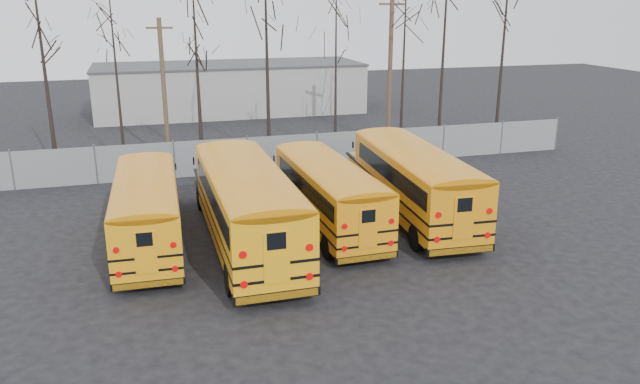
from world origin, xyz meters
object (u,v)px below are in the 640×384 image
object	(u,v)px
bus_a	(146,205)
bus_c	(327,188)
utility_pole_right	(390,67)
bus_b	(246,200)
bus_d	(413,176)
utility_pole_left	(164,91)

from	to	relation	value
bus_a	bus_c	world-z (taller)	bus_c
bus_c	utility_pole_right	bearing A→B (deg)	58.00
bus_a	bus_b	xyz separation A→B (m)	(3.65, -1.36, 0.28)
bus_a	bus_b	world-z (taller)	bus_b
bus_c	bus_b	bearing A→B (deg)	-159.82
bus_b	bus_c	distance (m)	3.96
bus_b	bus_d	xyz separation A→B (m)	(7.60, 1.55, -0.07)
bus_d	bus_a	bearing A→B (deg)	-175.52
utility_pole_left	utility_pole_right	distance (m)	14.98
bus_b	utility_pole_left	distance (m)	14.88
bus_b	bus_c	xyz separation A→B (m)	(3.67, 1.45, -0.27)
bus_c	bus_a	bearing A→B (deg)	179.29
bus_d	utility_pole_left	world-z (taller)	utility_pole_left
bus_d	utility_pole_right	size ratio (longest dim) A/B	1.21
bus_d	utility_pole_left	bearing A→B (deg)	130.47
bus_d	utility_pole_right	world-z (taller)	utility_pole_right
bus_c	bus_d	distance (m)	3.94
utility_pole_right	bus_c	bearing A→B (deg)	-99.71
bus_c	utility_pole_left	bearing A→B (deg)	112.61
bus_c	utility_pole_right	xyz separation A→B (m)	(8.99, 15.20, 3.25)
bus_a	utility_pole_right	xyz separation A→B (m)	(16.31, 15.28, 3.27)
bus_b	bus_a	bearing A→B (deg)	159.39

